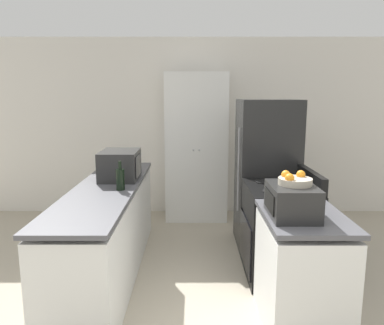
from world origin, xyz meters
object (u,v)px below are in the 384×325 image
(refrigerator, at_px, (266,174))
(fruit_bowl, at_px, (294,180))
(toaster_oven, at_px, (292,201))
(pantry_cabinet, at_px, (196,147))
(stove, at_px, (279,231))
(wine_bottle, at_px, (120,179))
(microwave, at_px, (120,165))

(refrigerator, distance_m, fruit_bowl, 1.69)
(refrigerator, relative_size, toaster_oven, 3.92)
(pantry_cabinet, bearing_deg, stove, -65.79)
(wine_bottle, bearing_deg, toaster_oven, -28.92)
(stove, bearing_deg, fruit_bowl, -97.49)
(toaster_oven, bearing_deg, pantry_cabinet, 104.15)
(stove, relative_size, microwave, 2.09)
(stove, bearing_deg, microwave, 167.54)
(pantry_cabinet, bearing_deg, fruit_bowl, -75.44)
(stove, height_order, fruit_bowl, fruit_bowl)
(pantry_cabinet, xyz_separation_m, microwave, (-0.82, -1.42, 0.01))
(pantry_cabinet, relative_size, fruit_bowl, 8.53)
(wine_bottle, height_order, fruit_bowl, fruit_bowl)
(toaster_oven, distance_m, fruit_bowl, 0.15)
(toaster_oven, bearing_deg, stove, 81.67)
(refrigerator, bearing_deg, pantry_cabinet, 129.43)
(stove, relative_size, refrigerator, 0.61)
(toaster_oven, height_order, fruit_bowl, fruit_bowl)
(refrigerator, xyz_separation_m, toaster_oven, (-0.14, -1.67, 0.16))
(refrigerator, height_order, microwave, refrigerator)
(refrigerator, height_order, fruit_bowl, refrigerator)
(pantry_cabinet, xyz_separation_m, fruit_bowl, (0.69, -2.64, 0.13))
(stove, height_order, refrigerator, refrigerator)
(microwave, bearing_deg, pantry_cabinet, 60.02)
(wine_bottle, bearing_deg, refrigerator, 30.15)
(fruit_bowl, bearing_deg, toaster_oven, -130.52)
(microwave, height_order, toaster_oven, microwave)
(pantry_cabinet, distance_m, fruit_bowl, 2.73)
(microwave, height_order, wine_bottle, microwave)
(refrigerator, xyz_separation_m, fruit_bowl, (-0.13, -1.65, 0.31))
(stove, xyz_separation_m, refrigerator, (0.01, 0.79, 0.41))
(stove, height_order, microwave, microwave)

